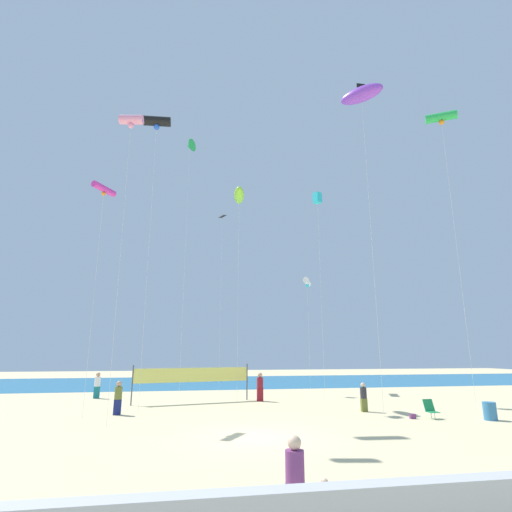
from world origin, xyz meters
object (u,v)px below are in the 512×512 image
trash_barrel (490,411)px  kite_black_diamond (222,218)px  beachgoer_charcoal_shirt (364,396)px  kite_white_tube (307,282)px  folding_beach_chair (431,408)px  beach_handbag (413,416)px  kite_pink_tube (131,121)px  kite_green_tube (441,118)px  kite_black_tube (157,122)px  kite_lime_inflatable (239,195)px  beachgoer_white_shirt (97,384)px  kite_magenta_tube (104,190)px  beachgoer_maroon_shirt (260,386)px  mother_figure (295,477)px  volleyball_net (193,376)px  beachgoer_olive_shirt (118,397)px  toddler_figure (325,501)px  kite_violet_inflatable (361,94)px  kite_green_delta (190,146)px  kite_cyan_box (317,199)px

trash_barrel → kite_black_diamond: bearing=122.5°
beachgoer_charcoal_shirt → kite_white_tube: (0.86, 12.20, 8.50)m
folding_beach_chair → beach_handbag: (-0.95, 0.08, -0.35)m
kite_black_diamond → kite_pink_tube: (-6.39, -16.64, -0.69)m
kite_green_tube → kite_black_diamond: kite_green_tube is taller
beach_handbag → kite_black_tube: size_ratio=0.02×
kite_black_tube → kite_lime_inflatable: bearing=34.5°
kite_black_tube → kite_lime_inflatable: kite_black_tube is taller
beachgoer_white_shirt → kite_magenta_tube: 14.51m
beachgoer_maroon_shirt → kite_white_tube: bearing=-146.4°
mother_figure → kite_white_tube: bearing=93.2°
beachgoer_white_shirt → beachgoer_charcoal_shirt: (15.83, -9.62, -0.13)m
trash_barrel → kite_black_tube: bearing=162.2°
trash_barrel → kite_black_diamond: size_ratio=0.05×
kite_black_tube → folding_beach_chair: bearing=-17.0°
volleyball_net → kite_green_tube: kite_green_tube is taller
beachgoer_olive_shirt → kite_white_tube: 19.71m
trash_barrel → beachgoer_white_shirt: bearing=146.9°
folding_beach_chair → beachgoer_olive_shirt: bearing=-152.6°
beachgoer_maroon_shirt → kite_green_tube: 21.47m
beachgoer_charcoal_shirt → kite_green_tube: size_ratio=0.08×
toddler_figure → kite_lime_inflatable: kite_lime_inflatable is taller
kite_green_tube → kite_magenta_tube: bearing=176.1°
mother_figure → kite_black_diamond: 31.68m
beach_handbag → kite_lime_inflatable: kite_lime_inflatable is taller
kite_magenta_tube → kite_lime_inflatable: bearing=32.3°
trash_barrel → kite_pink_tube: bearing=175.7°
kite_black_tube → kite_white_tube: bearing=38.9°
kite_magenta_tube → trash_barrel: bearing=-12.0°
beach_handbag → kite_violet_inflatable: bearing=143.5°
beachgoer_olive_shirt → kite_black_diamond: 20.62m
kite_green_tube → kite_black_tube: 18.54m
folding_beach_chair → kite_black_tube: 22.73m
kite_green_delta → kite_magenta_tube: size_ratio=1.57×
beachgoer_olive_shirt → kite_black_tube: 16.59m
beachgoer_charcoal_shirt → folding_beach_chair: size_ratio=1.73×
folding_beach_chair → beach_handbag: size_ratio=3.08×
mother_figure → kite_lime_inflatable: size_ratio=0.11×
kite_white_tube → kite_magenta_tube: size_ratio=0.78×
kite_cyan_box → kite_lime_inflatable: bearing=-173.0°
mother_figure → folding_beach_chair: bearing=69.3°
mother_figure → kite_pink_tube: kite_pink_tube is taller
folding_beach_chair → kite_pink_tube: bearing=-139.2°
kite_violet_inflatable → beachgoer_charcoal_shirt: bearing=95.9°
beachgoer_maroon_shirt → volleyball_net: volleyball_net is taller
beachgoer_white_shirt → kite_lime_inflatable: 17.04m
kite_violet_inflatable → kite_magenta_tube: bearing=171.4°
volleyball_net → kite_black_tube: bearing=-125.1°
kite_cyan_box → kite_black_diamond: kite_black_diamond is taller
kite_black_tube → kite_magenta_tube: kite_black_tube is taller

